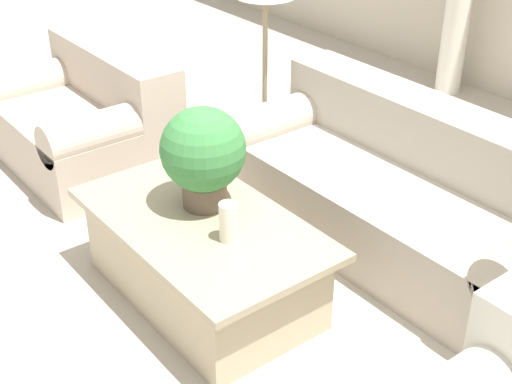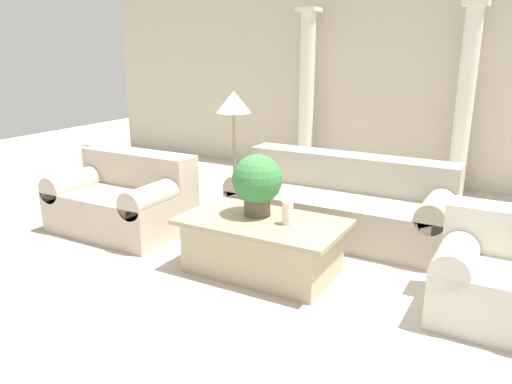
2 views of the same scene
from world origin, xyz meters
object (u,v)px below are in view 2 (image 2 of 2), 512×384
object	(u,v)px
loveseat	(125,198)
armchair	(502,274)
floor_lamp	(234,109)
sofa_long	(341,203)
coffee_table	(262,245)
potted_plant	(257,182)

from	to	relation	value
loveseat	armchair	bearing A→B (deg)	-0.91
floor_lamp	armchair	bearing A→B (deg)	-20.06
sofa_long	coffee_table	size ratio (longest dim) A/B	1.60
armchair	potted_plant	bearing A→B (deg)	-177.72
potted_plant	floor_lamp	distance (m)	1.55
loveseat	potted_plant	world-z (taller)	potted_plant
loveseat	coffee_table	bearing A→B (deg)	-7.37
sofa_long	potted_plant	xyz separation A→B (m)	(-0.37, -1.14, 0.46)
sofa_long	coffee_table	world-z (taller)	sofa_long
loveseat	armchair	size ratio (longest dim) A/B	1.57
coffee_table	sofa_long	bearing A→B (deg)	78.03
loveseat	floor_lamp	bearing A→B (deg)	52.55
potted_plant	armchair	distance (m)	2.03
sofa_long	potted_plant	size ratio (longest dim) A/B	4.17
floor_lamp	potted_plant	bearing A→B (deg)	-50.49
sofa_long	potted_plant	distance (m)	1.28
sofa_long	coffee_table	distance (m)	1.27
coffee_table	floor_lamp	size ratio (longest dim) A/B	0.98
floor_lamp	armchair	xyz separation A→B (m)	(2.93, -1.07, -0.90)
loveseat	coffee_table	world-z (taller)	loveseat
coffee_table	floor_lamp	bearing A→B (deg)	130.23
loveseat	coffee_table	distance (m)	1.85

